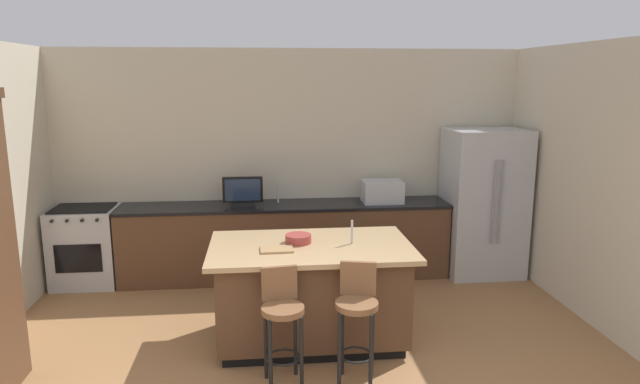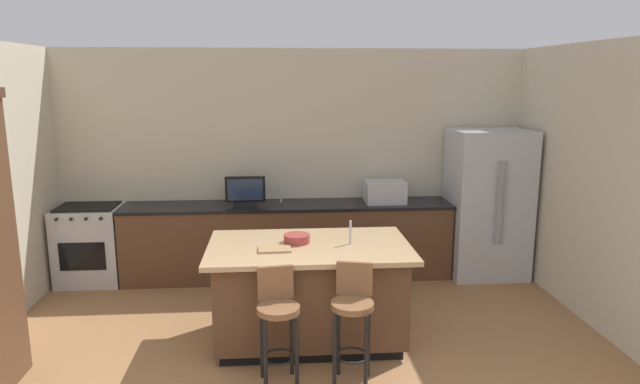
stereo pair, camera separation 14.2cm
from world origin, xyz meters
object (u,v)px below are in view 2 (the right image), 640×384
kitchen_island (309,292)px  cutting_board (275,249)px  bar_stool_right (353,314)px  fruit_bowl (297,239)px  range_oven (90,244)px  microwave (385,192)px  refrigerator (487,203)px  bar_stool_left (278,317)px  tv_monitor (245,192)px

kitchen_island → cutting_board: 0.57m
bar_stool_right → fruit_bowl: size_ratio=4.08×
range_oven → microwave: bearing=0.0°
bar_stool_right → cutting_board: bar_stool_right is taller
range_oven → refrigerator: bearing=-1.0°
kitchen_island → refrigerator: bearing=35.9°
bar_stool_right → range_oven: bearing=151.9°
microwave → bar_stool_left: (-1.32, -2.44, -0.49)m
refrigerator → range_oven: bearing=179.0°
bar_stool_right → cutting_board: 0.94m
range_oven → bar_stool_right: bar_stool_right is taller
refrigerator → microwave: size_ratio=3.77×
bar_stool_left → refrigerator: bearing=34.7°
microwave → refrigerator: bearing=-3.7°
refrigerator → tv_monitor: refrigerator is taller
microwave → cutting_board: bearing=-125.7°
microwave → bar_stool_right: 2.63m
bar_stool_left → microwave: bearing=53.8°
range_oven → fruit_bowl: 2.97m
fruit_bowl → cutting_board: size_ratio=0.83×
refrigerator → cutting_board: refrigerator is taller
bar_stool_left → fruit_bowl: size_ratio=3.95×
kitchen_island → refrigerator: (2.29, 1.66, 0.43)m
kitchen_island → fruit_bowl: 0.51m
tv_monitor → fruit_bowl: 1.71m
kitchen_island → fruit_bowl: (-0.11, 0.08, 0.49)m
refrigerator → range_oven: 4.83m
refrigerator → bar_stool_right: refrigerator is taller
bar_stool_left → fruit_bowl: 0.90m
tv_monitor → kitchen_island: bearing=-68.7°
refrigerator → tv_monitor: bearing=179.4°
refrigerator → bar_stool_right: 3.14m
kitchen_island → bar_stool_left: size_ratio=1.94×
refrigerator → microwave: (-1.26, 0.08, 0.15)m
tv_monitor → fruit_bowl: tv_monitor is taller
kitchen_island → cutting_board: size_ratio=6.38×
range_oven → fruit_bowl: size_ratio=3.93×
tv_monitor → fruit_bowl: bearing=-71.1°
fruit_bowl → bar_stool_left: bearing=-103.2°
range_oven → bar_stool_right: 3.76m
kitchen_island → bar_stool_right: bearing=-68.2°
fruit_bowl → kitchen_island: bearing=-34.8°
fruit_bowl → range_oven: bearing=145.4°
microwave → bar_stool_right: size_ratio=0.49×
range_oven → bar_stool_left: bar_stool_left is taller
range_oven → bar_stool_right: size_ratio=0.96×
range_oven → bar_stool_left: (2.22, -2.44, 0.09)m
tv_monitor → cutting_board: tv_monitor is taller
kitchen_island → refrigerator: refrigerator is taller
bar_stool_right → fruit_bowl: bearing=129.7°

